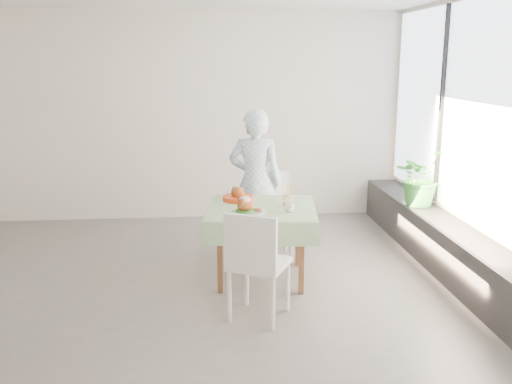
{
  "coord_description": "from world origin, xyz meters",
  "views": [
    {
      "loc": [
        0.29,
        -5.28,
        2.15
      ],
      "look_at": [
        0.8,
        0.15,
        0.88
      ],
      "focal_mm": 40.0,
      "sensor_mm": 36.0,
      "label": 1
    }
  ],
  "objects": [
    {
      "name": "juice_cup_orange",
      "position": [
        1.11,
        0.14,
        0.8
      ],
      "size": [
        0.09,
        0.09,
        0.24
      ],
      "color": "white",
      "rests_on": "cafe_table"
    },
    {
      "name": "main_dish",
      "position": [
        0.69,
        -0.11,
        0.8
      ],
      "size": [
        0.33,
        0.33,
        0.17
      ],
      "color": "white",
      "rests_on": "cafe_table"
    },
    {
      "name": "potted_plant",
      "position": [
        2.78,
        0.94,
        0.84
      ],
      "size": [
        0.79,
        0.77,
        0.67
      ],
      "primitive_type": "imported",
      "rotation": [
        0.0,
        0.0,
        0.57
      ],
      "color": "#2D7928",
      "rests_on": "window_ledge"
    },
    {
      "name": "floor",
      "position": [
        0.0,
        0.0,
        0.0
      ],
      "size": [
        6.0,
        6.0,
        0.0
      ],
      "primitive_type": "plane",
      "color": "#5B5957",
      "rests_on": "ground"
    },
    {
      "name": "cafe_table",
      "position": [
        0.85,
        0.1,
        0.46
      ],
      "size": [
        1.16,
        1.16,
        0.74
      ],
      "color": "brown",
      "rests_on": "ground"
    },
    {
      "name": "wall_front",
      "position": [
        0.0,
        -2.5,
        1.4
      ],
      "size": [
        6.0,
        0.02,
        2.8
      ],
      "primitive_type": "cube",
      "color": "silver",
      "rests_on": "ground"
    },
    {
      "name": "chair_far",
      "position": [
        1.03,
        0.74,
        0.29
      ],
      "size": [
        0.44,
        0.44,
        0.94
      ],
      "color": "white",
      "rests_on": "ground"
    },
    {
      "name": "window_ledge",
      "position": [
        2.8,
        0.0,
        0.25
      ],
      "size": [
        0.4,
        4.8,
        0.5
      ],
      "primitive_type": "cube",
      "color": "black",
      "rests_on": "ground"
    },
    {
      "name": "juice_cup_lemonade",
      "position": [
        1.1,
        -0.09,
        0.8
      ],
      "size": [
        0.09,
        0.09,
        0.26
      ],
      "color": "white",
      "rests_on": "cafe_table"
    },
    {
      "name": "diner",
      "position": [
        0.87,
        0.9,
        0.82
      ],
      "size": [
        0.68,
        0.53,
        1.64
      ],
      "primitive_type": "imported",
      "rotation": [
        0.0,
        0.0,
        2.9
      ],
      "color": "#95C7EE",
      "rests_on": "ground"
    },
    {
      "name": "window_pane",
      "position": [
        2.97,
        0.0,
        1.65
      ],
      "size": [
        0.01,
        4.8,
        2.18
      ],
      "primitive_type": "cube",
      "color": "#D1E0F9",
      "rests_on": "ground"
    },
    {
      "name": "chair_near",
      "position": [
        0.73,
        -0.79,
        0.29
      ],
      "size": [
        0.6,
        0.6,
        0.95
      ],
      "color": "white",
      "rests_on": "ground"
    },
    {
      "name": "wall_right",
      "position": [
        3.0,
        0.0,
        1.4
      ],
      "size": [
        0.02,
        5.0,
        2.8
      ],
      "primitive_type": "cube",
      "color": "silver",
      "rests_on": "ground"
    },
    {
      "name": "second_dish",
      "position": [
        0.64,
        0.39,
        0.78
      ],
      "size": [
        0.31,
        0.31,
        0.15
      ],
      "color": "red",
      "rests_on": "cafe_table"
    },
    {
      "name": "wall_back",
      "position": [
        0.0,
        2.5,
        1.4
      ],
      "size": [
        6.0,
        0.02,
        2.8
      ],
      "primitive_type": "cube",
      "color": "silver",
      "rests_on": "ground"
    }
  ]
}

